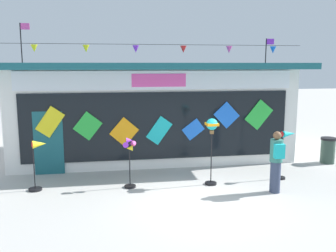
{
  "coord_description": "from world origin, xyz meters",
  "views": [
    {
      "loc": [
        -2.33,
        -8.69,
        3.43
      ],
      "look_at": [
        -0.4,
        2.94,
        1.47
      ],
      "focal_mm": 39.78,
      "sensor_mm": 36.0,
      "label": 1
    }
  ],
  "objects": [
    {
      "name": "wind_spinner_left",
      "position": [
        -1.74,
        1.39,
        0.91
      ],
      "size": [
        0.38,
        0.32,
        1.44
      ],
      "color": "black",
      "rests_on": "ground_plane"
    },
    {
      "name": "wind_spinner_center_left",
      "position": [
        0.58,
        1.31,
        1.51
      ],
      "size": [
        0.34,
        0.34,
        1.93
      ],
      "color": "black",
      "rests_on": "ground_plane"
    },
    {
      "name": "kite_shop_building",
      "position": [
        -0.67,
        5.35,
        1.76
      ],
      "size": [
        10.08,
        5.46,
        4.87
      ],
      "color": "silver",
      "rests_on": "ground_plane"
    },
    {
      "name": "wind_spinner_center_right",
      "position": [
        2.95,
        1.47,
        1.05
      ],
      "size": [
        0.59,
        0.3,
        1.48
      ],
      "color": "black",
      "rests_on": "ground_plane"
    },
    {
      "name": "trash_bin",
      "position": [
        5.27,
        2.92,
        0.46
      ],
      "size": [
        0.52,
        0.52,
        0.91
      ],
      "color": "#2D4238",
      "rests_on": "ground_plane"
    },
    {
      "name": "person_near_camera",
      "position": [
        2.1,
        0.35,
        0.89
      ],
      "size": [
        0.34,
        0.46,
        1.68
      ],
      "rotation": [
        0.0,
        0.0,
        3.06
      ],
      "color": "#333D56",
      "rests_on": "ground_plane"
    },
    {
      "name": "wind_spinner_far_left",
      "position": [
        -4.22,
        1.59,
        0.89
      ],
      "size": [
        0.56,
        0.36,
        1.41
      ],
      "color": "black",
      "rests_on": "ground_plane"
    },
    {
      "name": "ground_plane",
      "position": [
        0.0,
        0.0,
        0.0
      ],
      "size": [
        80.0,
        80.0,
        0.0
      ],
      "primitive_type": "plane",
      "color": "#ADAAA5"
    }
  ]
}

